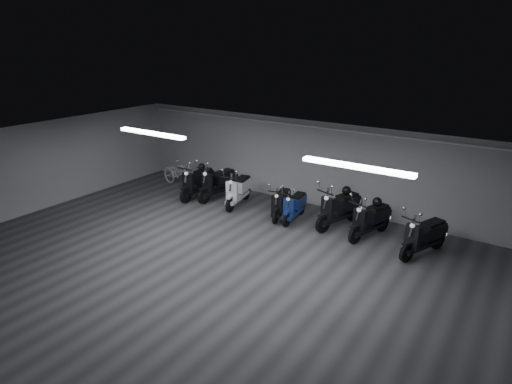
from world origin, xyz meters
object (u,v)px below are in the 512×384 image
Objects in this scene: scooter_5 at (339,203)px; helmet_1 at (202,167)px; bicycle at (178,171)px; scooter_1 at (218,178)px; scooter_0 at (197,177)px; scooter_3 at (281,198)px; scooter_8 at (425,230)px; scooter_4 at (295,201)px; scooter_2 at (238,185)px; helmet_0 at (377,202)px; helmet_2 at (347,191)px; scooter_7 at (371,214)px.

scooter_5 reaches higher than helmet_1.
scooter_1 is at bearing -83.33° from bicycle.
scooter_1 reaches higher than scooter_0.
scooter_3 is 4.30m from scooter_8.
scooter_4 is at bearing -82.59° from bicycle.
scooter_1 is (0.67, 0.29, 0.01)m from scooter_0.
scooter_0 is 1.05× the size of scooter_2.
scooter_3 is (2.65, -0.20, -0.13)m from scooter_1.
helmet_0 is at bearing 7.26° from scooter_1.
scooter_2 reaches higher than bicycle.
scooter_0 reaches higher than helmet_2.
scooter_7 is (5.44, -0.09, -0.05)m from scooter_1.
helmet_2 reaches higher than helmet_0.
helmet_2 is (0.08, 0.27, 0.31)m from scooter_5.
scooter_4 reaches higher than helmet_1.
scooter_1 is 1.07× the size of scooter_7.
bicycle is (-5.13, 0.37, -0.01)m from scooter_4.
scooter_7 reaches higher than bicycle.
scooter_8 is at bearing 2.64° from scooter_1.
helmet_2 is (-0.92, 0.47, 0.36)m from scooter_7.
scooter_3 is 3.36m from helmet_1.
scooter_4 is at bearing -160.84° from scooter_7.
scooter_2 is at bearing -2.29° from scooter_1.
scooter_0 reaches higher than scooter_4.
scooter_7 is 7.45m from bicycle.
scooter_2 is at bearing -160.21° from scooter_8.
scooter_7 is at bearing -12.38° from scooter_3.
scooter_5 reaches higher than helmet_2.
scooter_4 reaches higher than helmet_2.
scooter_5 is 8.22× the size of helmet_1.
scooter_1 reaches higher than scooter_3.
scooter_1 is at bearing -175.24° from helmet_2.
scooter_0 reaches higher than scooter_8.
scooter_7 is at bearing -10.67° from scooter_2.
scooter_5 is 1.09× the size of bicycle.
scooter_3 is at bearing -152.96° from scooter_5.
scooter_8 is (4.30, -0.16, 0.08)m from scooter_3.
scooter_7 is at bearing -0.76° from helmet_1.
scooter_7 is at bearing -106.49° from helmet_0.
bicycle is 7.53m from helmet_0.
scooter_7 is at bearing -26.93° from helmet_2.
scooter_0 is 6.20m from helmet_0.
scooter_5 is (4.44, 0.11, 0.00)m from scooter_1.
helmet_0 is (2.39, 0.36, 0.38)m from scooter_4.
scooter_0 reaches higher than helmet_0.
scooter_1 is 2.01m from bicycle.
scooter_7 is at bearing -1.72° from scooter_0.
scooter_5 reaches higher than scooter_1.
helmet_0 is at bearing 19.62° from scooter_5.
bicycle reaches higher than helmet_0.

